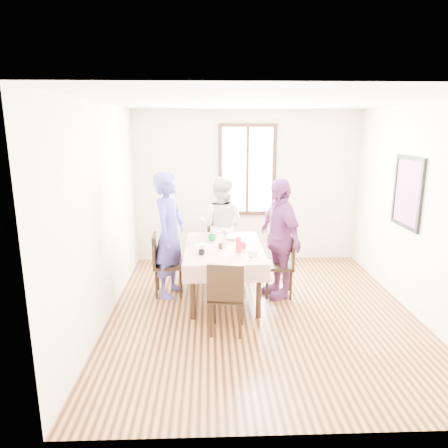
{
  "coord_description": "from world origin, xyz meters",
  "views": [
    {
      "loc": [
        -0.68,
        -5.03,
        2.42
      ],
      "look_at": [
        -0.48,
        0.45,
        1.1
      ],
      "focal_mm": 32.83,
      "sensor_mm": 36.0,
      "label": 1
    }
  ],
  "objects_px": {
    "chair_left": "(168,265)",
    "chair_near": "(227,296)",
    "dining_table": "(224,272)",
    "person_right": "(279,238)",
    "person_left": "(169,235)",
    "person_far": "(222,226)",
    "chair_right": "(279,265)",
    "chair_far": "(222,247)"
  },
  "relations": [
    {
      "from": "person_right",
      "to": "person_left",
      "type": "bearing_deg",
      "value": -113.03
    },
    {
      "from": "chair_left",
      "to": "person_far",
      "type": "distance_m",
      "value": 1.23
    },
    {
      "from": "person_far",
      "to": "chair_right",
      "type": "bearing_deg",
      "value": 148.77
    },
    {
      "from": "chair_right",
      "to": "chair_far",
      "type": "xyz_separation_m",
      "value": [
        -0.8,
        0.97,
        0.0
      ]
    },
    {
      "from": "chair_far",
      "to": "chair_near",
      "type": "height_order",
      "value": "same"
    },
    {
      "from": "chair_far",
      "to": "dining_table",
      "type": "bearing_deg",
      "value": 80.76
    },
    {
      "from": "dining_table",
      "to": "chair_far",
      "type": "distance_m",
      "value": 1.01
    },
    {
      "from": "chair_left",
      "to": "dining_table",
      "type": "bearing_deg",
      "value": 77.2
    },
    {
      "from": "chair_left",
      "to": "person_left",
      "type": "xyz_separation_m",
      "value": [
        0.02,
        0.0,
        0.44
      ]
    },
    {
      "from": "chair_left",
      "to": "chair_near",
      "type": "xyz_separation_m",
      "value": [
        0.8,
        -1.15,
        0.0
      ]
    },
    {
      "from": "chair_right",
      "to": "person_far",
      "type": "xyz_separation_m",
      "value": [
        -0.8,
        0.95,
        0.36
      ]
    },
    {
      "from": "chair_far",
      "to": "person_left",
      "type": "bearing_deg",
      "value": 38.97
    },
    {
      "from": "chair_left",
      "to": "person_far",
      "type": "xyz_separation_m",
      "value": [
        0.8,
        0.86,
        0.36
      ]
    },
    {
      "from": "chair_far",
      "to": "person_far",
      "type": "height_order",
      "value": "person_far"
    },
    {
      "from": "chair_right",
      "to": "chair_far",
      "type": "height_order",
      "value": "same"
    },
    {
      "from": "chair_far",
      "to": "chair_near",
      "type": "bearing_deg",
      "value": 80.76
    },
    {
      "from": "chair_left",
      "to": "chair_near",
      "type": "height_order",
      "value": "same"
    },
    {
      "from": "chair_left",
      "to": "person_left",
      "type": "bearing_deg",
      "value": 86.95
    },
    {
      "from": "chair_left",
      "to": "chair_right",
      "type": "distance_m",
      "value": 1.61
    },
    {
      "from": "chair_left",
      "to": "person_right",
      "type": "height_order",
      "value": "person_right"
    },
    {
      "from": "dining_table",
      "to": "chair_right",
      "type": "relative_size",
      "value": 1.62
    },
    {
      "from": "dining_table",
      "to": "person_right",
      "type": "distance_m",
      "value": 0.92
    },
    {
      "from": "dining_table",
      "to": "chair_left",
      "type": "height_order",
      "value": "chair_left"
    },
    {
      "from": "chair_near",
      "to": "person_left",
      "type": "bearing_deg",
      "value": 132.35
    },
    {
      "from": "dining_table",
      "to": "chair_right",
      "type": "xyz_separation_m",
      "value": [
        0.8,
        0.05,
        0.08
      ]
    },
    {
      "from": "person_right",
      "to": "chair_right",
      "type": "bearing_deg",
      "value": 70.34
    },
    {
      "from": "chair_right",
      "to": "person_far",
      "type": "relative_size",
      "value": 0.56
    },
    {
      "from": "chair_far",
      "to": "person_right",
      "type": "distance_m",
      "value": 1.31
    },
    {
      "from": "chair_right",
      "to": "chair_near",
      "type": "relative_size",
      "value": 1.0
    },
    {
      "from": "chair_right",
      "to": "chair_near",
      "type": "bearing_deg",
      "value": 151.58
    },
    {
      "from": "chair_near",
      "to": "person_right",
      "type": "relative_size",
      "value": 0.53
    },
    {
      "from": "dining_table",
      "to": "chair_right",
      "type": "distance_m",
      "value": 0.81
    },
    {
      "from": "dining_table",
      "to": "chair_far",
      "type": "relative_size",
      "value": 1.62
    },
    {
      "from": "chair_right",
      "to": "person_left",
      "type": "distance_m",
      "value": 1.65
    },
    {
      "from": "person_left",
      "to": "person_far",
      "type": "relative_size",
      "value": 1.11
    },
    {
      "from": "dining_table",
      "to": "person_left",
      "type": "relative_size",
      "value": 0.82
    },
    {
      "from": "chair_left",
      "to": "person_right",
      "type": "relative_size",
      "value": 0.53
    },
    {
      "from": "chair_left",
      "to": "person_far",
      "type": "height_order",
      "value": "person_far"
    },
    {
      "from": "dining_table",
      "to": "chair_left",
      "type": "relative_size",
      "value": 1.62
    },
    {
      "from": "person_right",
      "to": "person_far",
      "type": "bearing_deg",
      "value": -160.15
    },
    {
      "from": "chair_near",
      "to": "person_left",
      "type": "height_order",
      "value": "person_left"
    },
    {
      "from": "chair_far",
      "to": "person_right",
      "type": "xyz_separation_m",
      "value": [
        0.78,
        -0.97,
        0.4
      ]
    }
  ]
}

